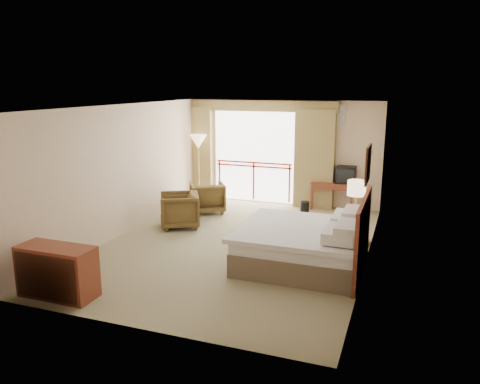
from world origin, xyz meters
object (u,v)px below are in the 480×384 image
at_px(tv, 346,175).
at_px(side_table, 190,202).
at_px(armchair_far, 208,212).
at_px(dresser, 57,272).
at_px(desk, 334,188).
at_px(table_lamp, 357,189).
at_px(armchair_near, 180,227).
at_px(nightstand, 354,228).
at_px(floor_lamp, 198,144).
at_px(wastebasket, 305,207).
at_px(bed, 305,244).

distance_m(tv, side_table, 3.89).
distance_m(armchair_far, dresser, 5.09).
bearing_deg(desk, table_lamp, -74.37).
height_order(armchair_far, armchair_near, armchair_near).
bearing_deg(side_table, armchair_near, -80.34).
distance_m(tv, dresser, 7.24).
bearing_deg(nightstand, tv, 102.29).
height_order(desk, floor_lamp, floor_lamp).
distance_m(desk, floor_lamp, 3.72).
height_order(tv, wastebasket, tv).
relative_size(tv, armchair_far, 0.57).
height_order(nightstand, table_lamp, table_lamp).
distance_m(bed, nightstand, 1.65).
distance_m(table_lamp, floor_lamp, 4.85).
bearing_deg(wastebasket, table_lamp, -52.03).
bearing_deg(bed, side_table, 147.24).
xyz_separation_m(bed, side_table, (-3.23, 2.08, -0.01)).
bearing_deg(wastebasket, side_table, -152.91).
relative_size(tv, side_table, 0.87).
bearing_deg(bed, armchair_far, 139.24).
relative_size(wastebasket, dresser, 0.24).
distance_m(tv, armchair_near, 4.30).
bearing_deg(armchair_near, armchair_far, 148.09).
height_order(armchair_far, dresser, dresser).
relative_size(tv, armchair_near, 0.56).
height_order(table_lamp, floor_lamp, floor_lamp).
bearing_deg(armchair_near, floor_lamp, 166.06).
height_order(armchair_far, floor_lamp, floor_lamp).
height_order(bed, nightstand, bed).
distance_m(wastebasket, armchair_near, 3.15).
distance_m(wastebasket, dresser, 6.33).
distance_m(table_lamp, armchair_near, 3.92).
xyz_separation_m(table_lamp, floor_lamp, (-4.37, 2.06, 0.44)).
bearing_deg(table_lamp, tv, 102.10).
height_order(table_lamp, side_table, table_lamp).
xyz_separation_m(armchair_far, floor_lamp, (-0.70, 1.02, 1.54)).
bearing_deg(dresser, tv, 62.27).
xyz_separation_m(nightstand, table_lamp, (0.00, 0.05, 0.79)).
bearing_deg(tv, desk, 176.42).
xyz_separation_m(nightstand, armchair_near, (-3.75, -0.25, -0.30)).
height_order(armchair_near, dresser, dresser).
relative_size(armchair_far, floor_lamp, 0.46).
bearing_deg(wastebasket, floor_lamp, 174.90).
distance_m(table_lamp, desk, 2.61).
height_order(desk, tv, tv).
bearing_deg(bed, tv, 87.70).
height_order(wastebasket, dresser, dresser).
distance_m(nightstand, side_table, 3.93).
relative_size(wastebasket, floor_lamp, 0.16).
height_order(table_lamp, desk, table_lamp).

